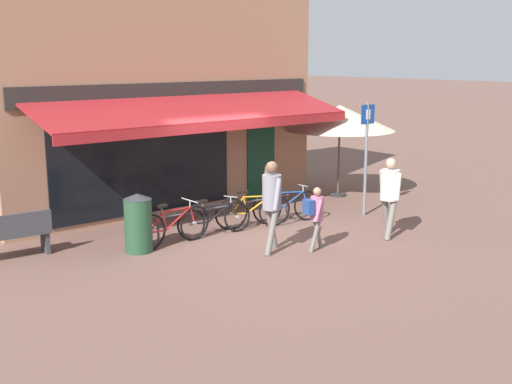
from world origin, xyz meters
TOP-DOWN VIEW (x-y plane):
  - ground_plane at (0.00, 0.00)m, footprint 160.00×160.00m
  - shop_front at (0.04, 4.21)m, footprint 8.30×4.78m
  - bike_rack_rail at (-0.07, 0.71)m, footprint 3.51×0.04m
  - bicycle_red at (-1.56, 0.52)m, footprint 1.81×0.52m
  - bicycle_black at (-0.49, 0.60)m, footprint 1.76×0.52m
  - bicycle_orange at (0.48, 0.52)m, footprint 1.64×0.80m
  - bicycle_blue at (1.43, 0.46)m, footprint 1.60×0.69m
  - pedestrian_adult at (-0.33, -1.03)m, footprint 0.57×0.66m
  - pedestrian_child at (0.38, -1.49)m, footprint 0.51×0.36m
  - pedestrian_second_adult at (2.22, -1.78)m, footprint 0.55×0.70m
  - litter_bin at (-2.27, 0.59)m, footprint 0.54×0.54m
  - parking_sign at (3.24, -0.24)m, footprint 0.44×0.07m
  - cafe_parasol at (4.33, 1.64)m, footprint 2.88×2.88m
  - park_bench at (-4.40, 1.67)m, footprint 1.63×0.55m

SIDE VIEW (x-z plane):
  - ground_plane at x=0.00m, z-range 0.00..0.00m
  - bicycle_black at x=-0.49m, z-range -0.05..0.76m
  - bicycle_blue at x=1.43m, z-range -0.05..0.79m
  - bicycle_orange at x=0.48m, z-range -0.05..0.83m
  - bicycle_red at x=-1.56m, z-range -0.04..0.83m
  - park_bench at x=-4.40m, z-range 0.03..0.90m
  - bike_rack_rail at x=-0.07m, z-range 0.19..0.76m
  - litter_bin at x=-2.27m, z-range 0.00..1.14m
  - pedestrian_child at x=0.38m, z-range 0.15..1.40m
  - pedestrian_second_adult at x=2.22m, z-range 0.17..1.83m
  - pedestrian_adult at x=-0.33m, z-range 0.20..1.97m
  - parking_sign at x=3.24m, z-range 0.29..2.93m
  - cafe_parasol at x=4.33m, z-range 0.88..3.29m
  - shop_front at x=0.04m, z-range -0.01..6.34m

